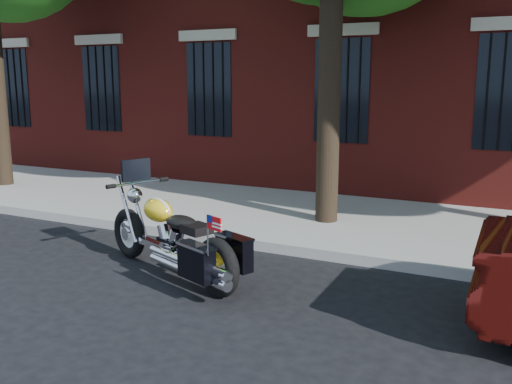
% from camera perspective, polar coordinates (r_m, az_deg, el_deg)
% --- Properties ---
extents(ground, '(120.00, 120.00, 0.00)m').
position_cam_1_polar(ground, '(7.15, -4.74, -8.62)').
color(ground, black).
rests_on(ground, ground).
extents(curb, '(40.00, 0.16, 0.15)m').
position_cam_1_polar(curb, '(8.28, 0.20, -5.26)').
color(curb, gray).
rests_on(curb, ground).
extents(sidewalk, '(40.00, 3.60, 0.15)m').
position_cam_1_polar(sidewalk, '(9.95, 4.99, -2.50)').
color(sidewalk, gray).
rests_on(sidewalk, ground).
extents(motorcycle, '(2.52, 1.46, 1.40)m').
position_cam_1_polar(motorcycle, '(7.06, -8.13, -4.93)').
color(motorcycle, black).
rests_on(motorcycle, ground).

